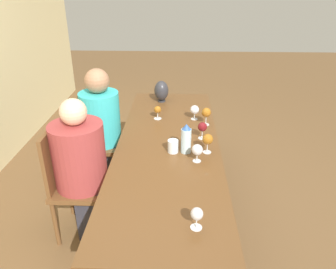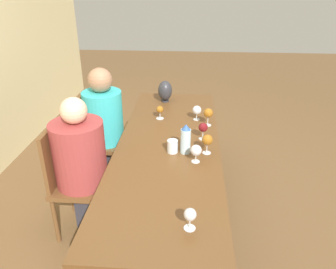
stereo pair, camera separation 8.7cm
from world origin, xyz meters
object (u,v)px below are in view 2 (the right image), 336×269
wine_glass_0 (197,110)px  wine_glass_5 (196,151)px  water_tumbler (172,146)px  vase (165,91)px  wine_glass_2 (190,215)px  wine_glass_4 (208,113)px  person_near (83,165)px  water_bottle (186,139)px  wine_glass_6 (160,110)px  person_far (106,124)px  wine_glass_3 (203,128)px  chair_near (74,177)px  wine_glass_1 (207,140)px  chair_far (98,137)px

wine_glass_0 → wine_glass_5: wine_glass_0 is taller
water_tumbler → vase: vase is taller
wine_glass_2 → wine_glass_4: wine_glass_4 is taller
person_near → water_bottle: bearing=-86.7°
wine_glass_2 → wine_glass_6: bearing=11.7°
wine_glass_2 → person_near: person_near is taller
vase → person_far: size_ratio=0.19×
wine_glass_3 → person_far: size_ratio=0.12×
person_near → water_tumbler: bearing=-86.5°
wine_glass_0 → chair_near: size_ratio=0.15×
wine_glass_0 → chair_near: (-0.68, 0.96, -0.33)m
wine_glass_1 → wine_glass_2: size_ratio=1.19×
water_tumbler → wine_glass_5: size_ratio=0.74×
water_bottle → chair_far: (0.68, 0.88, -0.35)m
wine_glass_4 → person_far: 1.01m
water_bottle → person_far: size_ratio=0.20×
water_bottle → wine_glass_4: bearing=-19.8°
wine_glass_1 → chair_far: bearing=56.9°
wine_glass_0 → vase: bearing=35.7°
water_tumbler → person_near: 0.71m
vase → chair_near: (-1.14, 0.63, -0.35)m
wine_glass_4 → chair_far: bearing=80.9°
wine_glass_4 → wine_glass_5: 0.65m
chair_near → person_far: person_far is taller
water_bottle → vase: (1.09, 0.24, 0.00)m
wine_glass_2 → person_far: person_far is taller
wine_glass_5 → wine_glass_6: 0.83m
chair_far → person_near: size_ratio=0.79×
person_far → chair_near: bearing=173.1°
water_bottle → wine_glass_1: bearing=-88.9°
wine_glass_3 → person_near: person_near is taller
chair_near → wine_glass_1: bearing=-87.3°
water_tumbler → wine_glass_5: (-0.13, -0.17, 0.04)m
vase → wine_glass_6: bearing=178.8°
vase → wine_glass_6: 0.46m
vase → wine_glass_3: bearing=-156.1°
vase → wine_glass_2: 1.93m
water_bottle → wine_glass_6: bearing=22.0°
chair_far → vase: bearing=-56.9°
wine_glass_4 → water_bottle: bearing=160.2°
wine_glass_0 → person_near: (-0.68, 0.87, -0.21)m
vase → chair_near: vase is taller
water_bottle → person_near: 0.82m
person_near → person_far: (0.72, 0.00, 0.02)m
wine_glass_1 → person_near: size_ratio=0.13×
wine_glass_2 → wine_glass_6: 1.48m
wine_glass_2 → wine_glass_4: size_ratio=0.79×
wine_glass_3 → wine_glass_4: wine_glass_4 is taller
water_bottle → wine_glass_3: (0.24, -0.13, -0.01)m
wine_glass_1 → wine_glass_3: size_ratio=1.07×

